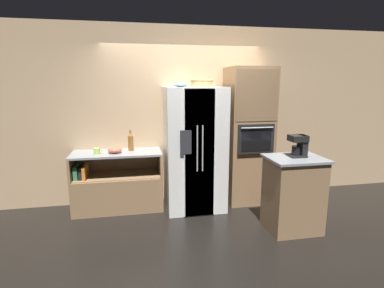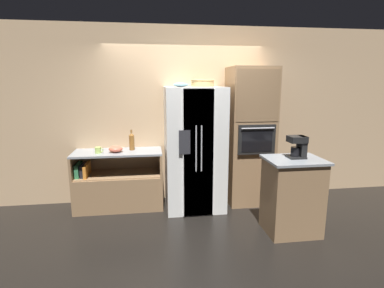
% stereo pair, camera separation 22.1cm
% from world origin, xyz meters
% --- Properties ---
extents(ground_plane, '(20.00, 20.00, 0.00)m').
position_xyz_m(ground_plane, '(0.00, 0.00, 0.00)').
color(ground_plane, black).
extents(wall_back, '(12.00, 0.06, 2.80)m').
position_xyz_m(wall_back, '(0.00, 0.49, 1.40)').
color(wall_back, tan).
rests_on(wall_back, ground_plane).
extents(counter_left, '(1.33, 0.56, 0.90)m').
position_xyz_m(counter_left, '(-1.08, 0.18, 0.32)').
color(counter_left, '#93704C').
rests_on(counter_left, ground_plane).
extents(refrigerator, '(0.88, 0.84, 1.86)m').
position_xyz_m(refrigerator, '(0.10, 0.05, 0.93)').
color(refrigerator, white).
rests_on(refrigerator, ground_plane).
extents(wall_oven, '(0.70, 0.68, 2.16)m').
position_xyz_m(wall_oven, '(1.00, 0.14, 1.08)').
color(wall_oven, '#93704C').
rests_on(wall_oven, ground_plane).
extents(island_counter, '(0.71, 0.58, 0.99)m').
position_xyz_m(island_counter, '(1.22, -0.95, 0.50)').
color(island_counter, '#93704C').
rests_on(island_counter, ground_plane).
extents(wicker_basket, '(0.36, 0.36, 0.11)m').
position_xyz_m(wicker_basket, '(0.24, 0.15, 1.92)').
color(wicker_basket, tan).
rests_on(wicker_basket, refrigerator).
extents(fruit_bowl, '(0.23, 0.23, 0.06)m').
position_xyz_m(fruit_bowl, '(-0.10, 0.03, 1.89)').
color(fruit_bowl, '#668C99').
rests_on(fruit_bowl, refrigerator).
extents(bottle_tall, '(0.08, 0.08, 0.32)m').
position_xyz_m(bottle_tall, '(-0.85, 0.25, 1.04)').
color(bottle_tall, brown).
rests_on(bottle_tall, counter_left).
extents(mug, '(0.12, 0.09, 0.09)m').
position_xyz_m(mug, '(-1.33, 0.10, 0.94)').
color(mug, '#B2D166').
rests_on(mug, counter_left).
extents(mixing_bowl, '(0.21, 0.21, 0.10)m').
position_xyz_m(mixing_bowl, '(-1.08, 0.13, 0.95)').
color(mixing_bowl, '#DB664C').
rests_on(mixing_bowl, counter_left).
extents(coffee_maker, '(0.21, 0.18, 0.28)m').
position_xyz_m(coffee_maker, '(1.28, -0.91, 1.14)').
color(coffee_maker, black).
rests_on(coffee_maker, island_counter).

